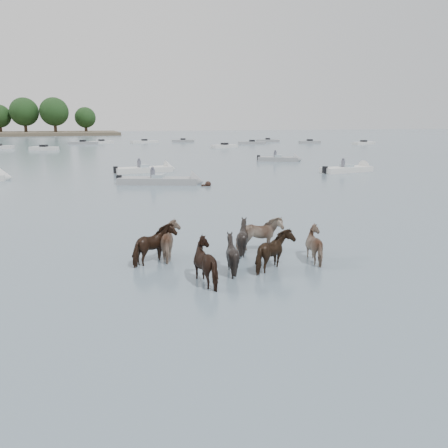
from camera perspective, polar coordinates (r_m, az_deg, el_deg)
name	(u,v)px	position (r m, az deg, el deg)	size (l,w,h in m)	color
ground	(219,276)	(13.67, -0.67, -6.63)	(400.00, 400.00, 0.00)	slate
pony_herd	(231,248)	(14.69, 0.94, -3.03)	(6.91, 4.43, 1.41)	black
swimming_pony	(207,184)	(32.42, -2.13, 5.09)	(0.72, 0.44, 0.44)	black
motorboat_b	(169,181)	(33.60, -7.03, 5.49)	(6.53, 3.71, 1.92)	gray
motorboat_c	(152,169)	(41.89, -9.21, 6.92)	(5.84, 2.24, 1.92)	silver
motorboat_d	(353,169)	(43.27, 16.19, 6.77)	(5.76, 2.43, 1.92)	silver
motorboat_e	(285,159)	(53.01, 7.77, 8.24)	(5.21, 3.88, 1.92)	gray
distant_flotilla	(107,144)	(88.79, -14.76, 9.87)	(107.21, 28.79, 0.93)	silver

